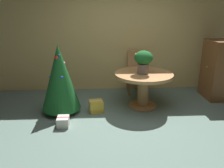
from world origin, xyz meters
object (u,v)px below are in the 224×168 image
round_dining_table (143,82)px  wooden_chair_far (137,69)px  gift_box_cream (63,122)px  holiday_tree (60,78)px  gift_box_gold (96,106)px  flower_vase (144,60)px  wooden_cabinet (218,70)px

round_dining_table → wooden_chair_far: size_ratio=1.17×
gift_box_cream → wooden_chair_far: bearing=48.2°
holiday_tree → gift_box_gold: bearing=-0.8°
round_dining_table → gift_box_cream: round_dining_table is taller
wooden_chair_far → holiday_tree: 1.95m
wooden_chair_far → holiday_tree: holiday_tree is taller
flower_vase → gift_box_gold: size_ratio=1.55×
wooden_cabinet → wooden_chair_far: bearing=165.0°
flower_vase → wooden_cabinet: 1.85m
round_dining_table → flower_vase: size_ratio=2.54×
round_dining_table → gift_box_cream: bearing=-152.9°
holiday_tree → flower_vase: bearing=5.6°
wooden_chair_far → round_dining_table: bearing=-90.0°
wooden_chair_far → gift_box_gold: bearing=-130.5°
wooden_chair_far → flower_vase: bearing=-91.5°
round_dining_table → wooden_chair_far: bearing=90.0°
wooden_chair_far → wooden_cabinet: wooden_cabinet is taller
flower_vase → wooden_chair_far: flower_vase is taller
holiday_tree → wooden_chair_far: bearing=34.3°
gift_box_gold → wooden_cabinet: size_ratio=0.23×
gift_box_cream → holiday_tree: bearing=100.6°
flower_vase → wooden_chair_far: 1.03m
flower_vase → wooden_cabinet: bearing=15.3°
gift_box_gold → wooden_cabinet: bearing=13.6°
holiday_tree → wooden_cabinet: size_ratio=1.02×
round_dining_table → gift_box_cream: size_ratio=5.04×
flower_vase → gift_box_cream: size_ratio=1.98×
wooden_cabinet → flower_vase: bearing=-164.7°
wooden_cabinet → gift_box_gold: bearing=-166.4°
holiday_tree → gift_box_gold: holiday_tree is taller
round_dining_table → flower_vase: (-0.02, -0.04, 0.45)m
holiday_tree → gift_box_gold: (0.66, -0.01, -0.58)m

